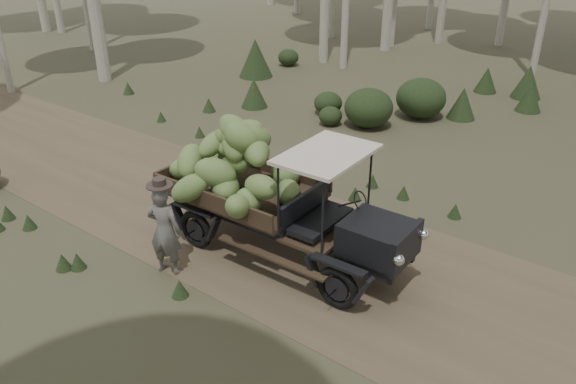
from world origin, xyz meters
name	(u,v)px	position (x,y,z in m)	size (l,w,h in m)	color
ground	(252,228)	(0.00, 0.00, 0.00)	(120.00, 120.00, 0.00)	#473D2B
dirt_track	(252,228)	(0.00, 0.00, 0.00)	(70.00, 4.00, 0.01)	brown
banana_truck	(255,175)	(0.45, -0.38, 1.39)	(4.82, 2.47, 2.40)	black
farmer	(165,229)	(-0.18, -1.91, 0.81)	(0.67, 0.54, 1.72)	#56534E
undergrowth	(248,172)	(-0.93, 1.00, 0.53)	(20.58, 23.80, 1.39)	#233319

